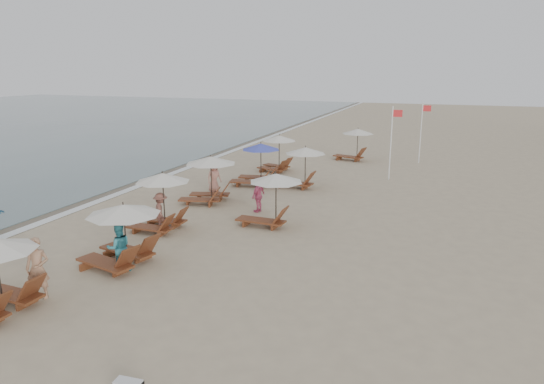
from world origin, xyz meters
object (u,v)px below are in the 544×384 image
(beachgoer_mid_b, at_px, (161,211))
(beachgoer_near, at_px, (38,268))
(lounger_station_3, at_px, (207,178))
(inland_station_0, at_px, (269,195))
(inland_station_2, at_px, (353,142))
(inland_station_1, at_px, (299,165))
(beachgoer_far_a, at_px, (258,196))
(lounger_station_4, at_px, (256,167))
(flag_pole_near, at_px, (392,139))
(lounger_station_1, at_px, (119,235))
(lounger_station_5, at_px, (276,153))
(beachgoer_far_b, at_px, (214,177))
(lounger_station_2, at_px, (159,202))
(beachgoer_mid_a, at_px, (119,248))

(beachgoer_mid_b, bearing_deg, beachgoer_near, 140.22)
(lounger_station_3, distance_m, beachgoer_near, 10.95)
(inland_station_0, xyz_separation_m, inland_station_2, (0.37, 16.08, -0.03))
(beachgoer_near, bearing_deg, inland_station_1, 56.91)
(beachgoer_far_a, bearing_deg, lounger_station_4, -144.31)
(inland_station_2, bearing_deg, flag_pole_near, -58.90)
(lounger_station_1, bearing_deg, lounger_station_5, 90.93)
(beachgoer_far_b, bearing_deg, beachgoer_mid_b, -139.36)
(inland_station_2, bearing_deg, inland_station_0, -91.33)
(beachgoer_mid_b, bearing_deg, lounger_station_1, 150.83)
(lounger_station_4, relative_size, beachgoer_near, 1.50)
(lounger_station_2, bearing_deg, beachgoer_mid_b, 56.61)
(lounger_station_3, relative_size, beachgoer_mid_a, 1.71)
(inland_station_0, xyz_separation_m, beachgoer_far_a, (-1.18, 1.80, -0.55))
(lounger_station_5, xyz_separation_m, inland_station_0, (3.48, -10.65, 0.16))
(inland_station_2, height_order, beachgoer_far_a, inland_station_2)
(lounger_station_1, bearing_deg, beachgoer_near, -103.13)
(inland_station_0, height_order, beachgoer_far_b, inland_station_0)
(beachgoer_far_b, bearing_deg, beachgoer_near, -142.67)
(beachgoer_mid_b, relative_size, beachgoer_far_a, 1.01)
(lounger_station_2, bearing_deg, inland_station_1, 70.44)
(inland_station_1, relative_size, flag_pole_near, 0.67)
(lounger_station_3, xyz_separation_m, lounger_station_5, (0.64, 8.18, -0.04))
(lounger_station_4, bearing_deg, flag_pole_near, 29.48)
(beachgoer_near, distance_m, beachgoer_far_a, 10.62)
(beachgoer_far_a, bearing_deg, beachgoer_far_b, -113.90)
(inland_station_2, xyz_separation_m, beachgoer_mid_b, (-4.31, -18.05, -0.51))
(lounger_station_5, distance_m, inland_station_1, 4.60)
(lounger_station_1, distance_m, beachgoer_near, 2.91)
(lounger_station_3, height_order, beachgoer_near, lounger_station_3)
(lounger_station_2, distance_m, lounger_station_4, 8.82)
(lounger_station_5, height_order, inland_station_0, lounger_station_5)
(lounger_station_2, height_order, beachgoer_near, lounger_station_2)
(lounger_station_4, relative_size, flag_pole_near, 0.64)
(lounger_station_4, bearing_deg, beachgoer_far_a, -66.94)
(lounger_station_4, bearing_deg, lounger_station_1, -89.59)
(inland_station_1, bearing_deg, lounger_station_3, -126.74)
(lounger_station_3, bearing_deg, lounger_station_4, 79.31)
(lounger_station_2, height_order, lounger_station_4, lounger_station_2)
(lounger_station_4, xyz_separation_m, beachgoer_far_a, (2.12, -4.98, -0.25))
(lounger_station_1, relative_size, inland_station_0, 1.02)
(inland_station_1, bearing_deg, beachgoer_mid_b, -109.49)
(beachgoer_far_a, height_order, beachgoer_far_b, beachgoer_far_b)
(lounger_station_4, relative_size, beachgoer_mid_b, 1.75)
(lounger_station_2, relative_size, inland_station_2, 0.87)
(lounger_station_5, distance_m, beachgoer_near, 19.13)
(inland_station_0, bearing_deg, beachgoer_mid_a, -115.85)
(lounger_station_5, bearing_deg, lounger_station_3, -94.46)
(beachgoer_mid_a, bearing_deg, lounger_station_1, -99.10)
(lounger_station_2, distance_m, flag_pole_near, 14.85)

